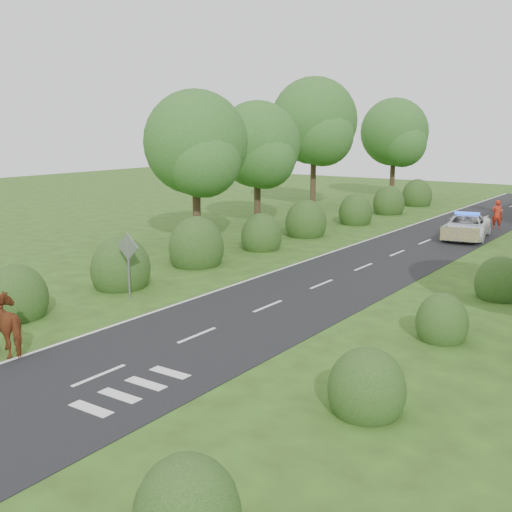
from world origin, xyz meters
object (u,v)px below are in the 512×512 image
Objects in this scene: road_sign at (128,256)px; cow at (12,329)px; police_van at (466,227)px; pedestrian_red at (497,214)px.

road_sign is 6.40m from cow.
road_sign is at bearing -116.92° from police_van.
cow is 1.07× the size of pedestrian_red.
pedestrian_red is (5.47, 31.37, 0.22)m from cow.
police_van is at bearing 63.50° from pedestrian_red.
pedestrian_red is at bearing 74.47° from road_sign.
cow is 27.10m from police_van.
pedestrian_red is (0.49, 4.73, 0.22)m from police_van.
road_sign is at bearing -159.56° from cow.
road_sign is at bearing 53.86° from pedestrian_red.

